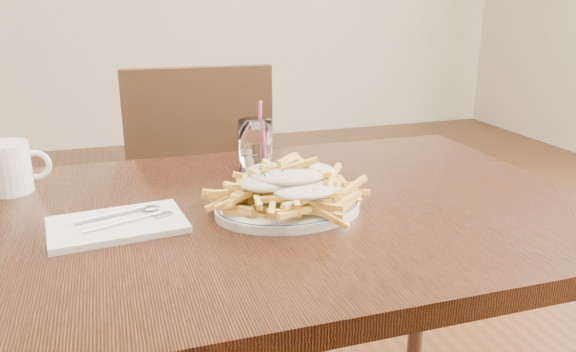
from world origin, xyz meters
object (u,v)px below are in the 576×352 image
object	(u,v)px
fries_plate	(288,207)
water_glass	(256,150)
chair_far	(200,189)
coffee_mug	(9,168)
loaded_fries	(288,181)
table	(278,243)

from	to	relation	value
fries_plate	water_glass	size ratio (longest dim) A/B	1.78
chair_far	coffee_mug	xyz separation A→B (m)	(-0.46, -0.53, 0.27)
chair_far	water_glass	size ratio (longest dim) A/B	5.73
loaded_fries	chair_far	bearing A→B (deg)	92.91
table	fries_plate	world-z (taller)	fries_plate
fries_plate	water_glass	xyz separation A→B (m)	(0.01, 0.25, 0.04)
chair_far	coffee_mug	bearing A→B (deg)	-130.99
coffee_mug	loaded_fries	bearing A→B (deg)	-29.34
chair_far	coffee_mug	world-z (taller)	chair_far
fries_plate	coffee_mug	size ratio (longest dim) A/B	2.24
water_glass	coffee_mug	bearing A→B (deg)	176.58
fries_plate	coffee_mug	xyz separation A→B (m)	(-0.50, 0.28, 0.04)
table	coffee_mug	xyz separation A→B (m)	(-0.49, 0.24, 0.13)
fries_plate	coffee_mug	bearing A→B (deg)	150.66
fries_plate	table	bearing A→B (deg)	101.03
table	fries_plate	size ratio (longest dim) A/B	4.14
table	coffee_mug	bearing A→B (deg)	153.82
table	water_glass	bearing A→B (deg)	86.42
fries_plate	water_glass	distance (m)	0.25
fries_plate	water_glass	bearing A→B (deg)	88.71
fries_plate	loaded_fries	world-z (taller)	loaded_fries
loaded_fries	water_glass	size ratio (longest dim) A/B	1.90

